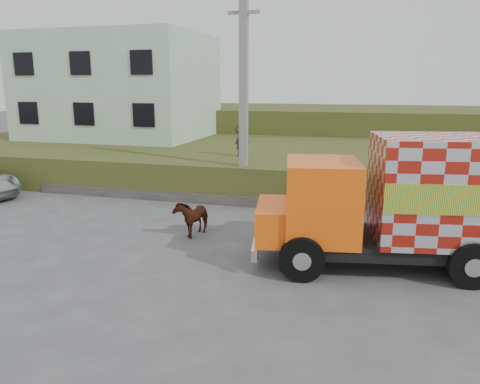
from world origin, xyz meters
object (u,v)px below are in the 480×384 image
(cow, at_px, (192,217))
(utility_pole, at_px, (244,99))
(pedestrian, at_px, (242,136))
(cargo_truck, at_px, (425,202))

(cow, bearing_deg, utility_pole, 92.97)
(cow, distance_m, pedestrian, 6.96)
(utility_pole, bearing_deg, pedestrian, 107.06)
(cargo_truck, relative_size, pedestrian, 4.47)
(utility_pole, height_order, pedestrian, utility_pole)
(utility_pole, distance_m, cargo_truck, 8.46)
(utility_pole, xyz_separation_m, cow, (-0.47, -4.32, -3.49))
(cargo_truck, distance_m, pedestrian, 10.35)
(pedestrian, bearing_deg, utility_pole, 83.47)
(cow, bearing_deg, cargo_truck, 1.11)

